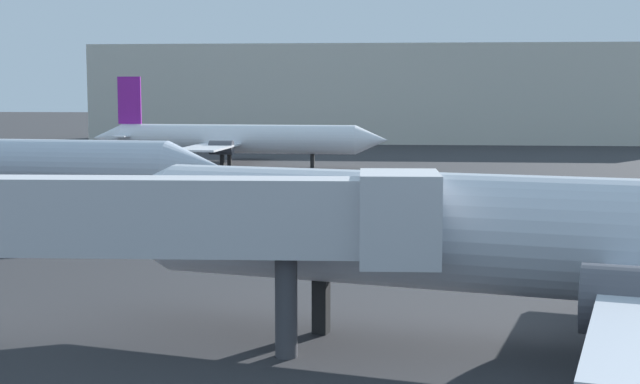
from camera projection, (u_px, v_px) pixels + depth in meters
airplane_at_gate at (634, 242)px, 27.76m from camera, size 38.59×26.17×11.11m
airplane_distant at (235, 139)px, 97.58m from camera, size 32.01×25.59×9.57m
jet_bridge at (165, 220)px, 28.47m from camera, size 18.79×3.07×5.80m
terminal_building at (400, 94)px, 145.48m from camera, size 94.47×20.74×14.93m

